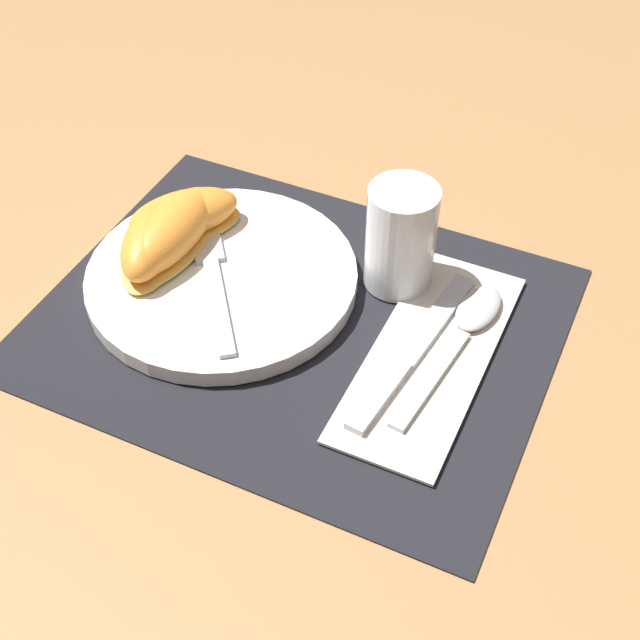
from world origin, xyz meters
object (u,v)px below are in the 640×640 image
at_px(knife, 411,353).
at_px(citrus_wedge_2, 150,244).
at_px(fork, 212,267).
at_px(citrus_wedge_1, 172,233).
at_px(citrus_wedge_0, 184,216).
at_px(plate, 222,278).
at_px(spoon, 466,326).
at_px(juice_glass, 400,243).

distance_m(knife, citrus_wedge_2, 0.25).
distance_m(fork, citrus_wedge_1, 0.05).
relative_size(knife, citrus_wedge_0, 1.73).
height_order(plate, fork, fork).
relative_size(knife, spoon, 1.10).
distance_m(plate, fork, 0.01).
height_order(knife, citrus_wedge_2, citrus_wedge_2).
bearing_deg(fork, citrus_wedge_0, 142.79).
height_order(citrus_wedge_0, citrus_wedge_1, citrus_wedge_1).
bearing_deg(knife, juice_glass, 118.25).
xyz_separation_m(juice_glass, citrus_wedge_2, (-0.21, -0.09, -0.01)).
bearing_deg(citrus_wedge_0, fork, -37.21).
xyz_separation_m(fork, citrus_wedge_0, (-0.05, 0.04, 0.01)).
bearing_deg(citrus_wedge_0, citrus_wedge_1, -80.14).
bearing_deg(spoon, juice_glass, 154.24).
height_order(spoon, citrus_wedge_1, citrus_wedge_1).
bearing_deg(spoon, plate, -170.77).
xyz_separation_m(plate, spoon, (0.22, 0.04, -0.00)).
height_order(fork, citrus_wedge_1, citrus_wedge_1).
relative_size(plate, knife, 1.20).
bearing_deg(citrus_wedge_0, spoon, -0.15).
xyz_separation_m(juice_glass, citrus_wedge_1, (-0.20, -0.07, -0.01)).
height_order(knife, fork, fork).
relative_size(juice_glass, spoon, 0.54).
distance_m(juice_glass, citrus_wedge_2, 0.22).
height_order(plate, citrus_wedge_2, citrus_wedge_2).
xyz_separation_m(fork, citrus_wedge_1, (-0.05, 0.01, 0.02)).
bearing_deg(juice_glass, citrus_wedge_2, -157.59).
xyz_separation_m(citrus_wedge_0, citrus_wedge_2, (-0.01, -0.05, 0.00)).
xyz_separation_m(knife, citrus_wedge_1, (-0.24, 0.02, 0.03)).
distance_m(plate, citrus_wedge_1, 0.06).
bearing_deg(plate, citrus_wedge_1, 172.01).
xyz_separation_m(spoon, citrus_wedge_0, (-0.28, 0.00, 0.02)).
relative_size(fork, citrus_wedge_2, 1.39).
bearing_deg(plate, fork, -169.19).
xyz_separation_m(citrus_wedge_1, citrus_wedge_2, (-0.01, -0.02, -0.00)).
distance_m(juice_glass, knife, 0.10).
bearing_deg(citrus_wedge_2, plate, 10.52).
relative_size(plate, citrus_wedge_1, 1.84).
height_order(fork, citrus_wedge_0, citrus_wedge_0).
relative_size(plate, citrus_wedge_2, 2.07).
height_order(spoon, citrus_wedge_0, citrus_wedge_0).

